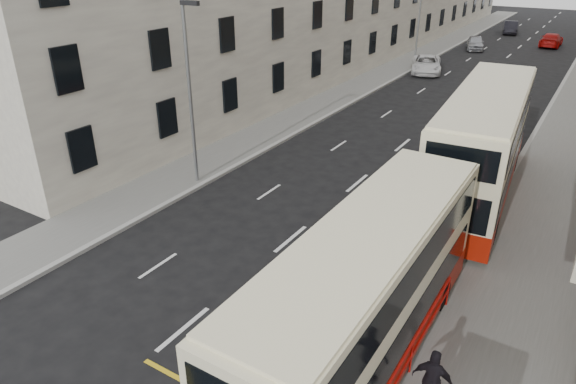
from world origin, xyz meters
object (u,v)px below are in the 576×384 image
Objects in this scene: double_decker_front at (367,298)px; car_silver at (475,43)px; street_lamp_far at (420,14)px; double_decker_rear at (482,145)px; street_lamp_near at (190,86)px; car_red at (551,40)px; white_van at (426,64)px; car_dark at (510,28)px; pedestrian_far at (433,380)px.

double_decker_front is 2.57× the size of car_silver.
street_lamp_far reaches higher than double_decker_rear.
car_silver is (2.52, 41.62, -3.93)m from street_lamp_near.
white_van is at bearing 68.98° from car_red.
car_dark is (-7.78, 49.55, -1.69)m from double_decker_rear.
street_lamp_far is at bearing -118.05° from car_silver.
pedestrian_far is at bearing -70.15° from street_lamp_far.
street_lamp_far reaches higher than car_dark.
car_red is at bearing 92.21° from double_decker_front.
double_decker_rear reaches higher than double_decker_front.
pedestrian_far is 55.04m from car_red.
car_dark is at bearing -52.17° from car_red.
street_lamp_near is at bearing -109.27° from car_silver.
double_decker_rear is at bearing 93.06° from car_red.
pedestrian_far is (2.03, -0.60, -1.17)m from double_decker_front.
car_dark is 0.91× the size of car_red.
double_decker_rear is 24.86m from white_van.
double_decker_front reaches higher than car_silver.
car_red is (-2.20, 42.35, -1.72)m from double_decker_rear.
street_lamp_far is at bearing 114.68° from white_van.
car_silver is (-10.86, 48.70, -0.29)m from pedestrian_far.
car_dark is (1.96, 26.74, 0.02)m from white_van.
street_lamp_near is at bearing 150.18° from double_decker_front.
car_dark is at bearing 94.11° from double_decker_rear.
pedestrian_far reaches higher than car_dark.
car_silver is at bearing 68.11° from white_van.
car_dark is (3.57, 25.00, -3.89)m from street_lamp_far.
car_red is at bearing 50.92° from white_van.
street_lamp_far is 1.61× the size of car_red.
double_decker_rear reaches higher than car_silver.
pedestrian_far is at bearing -85.59° from double_decker_rear.
street_lamp_far is at bearing 107.18° from double_decker_front.
street_lamp_far is (0.00, 30.00, 0.00)m from street_lamp_near.
white_van is at bearing -73.36° from pedestrian_far.
street_lamp_near is 1.61× the size of car_red.
street_lamp_far is 1.53× the size of white_van.
street_lamp_far is 4.57m from white_van.
car_dark is (-7.78, 61.47, -1.43)m from double_decker_front.
car_silver is at bearing -79.22° from pedestrian_far.
car_silver is at bearing 100.29° from double_decker_front.
double_decker_rear is at bearing -84.85° from white_van.
street_lamp_near is at bearing -29.67° from pedestrian_far.
car_silver is at bearing -104.97° from car_dark.
double_decker_front reaches higher than car_dark.
car_red is (6.63, 6.17, 0.01)m from car_silver.
street_lamp_far is 12.52m from car_silver.
double_decker_front reaches higher than car_red.
car_dark is at bearing 67.83° from white_van.
double_decker_front is 0.88× the size of double_decker_rear.
street_lamp_far is 1.76× the size of car_dark.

